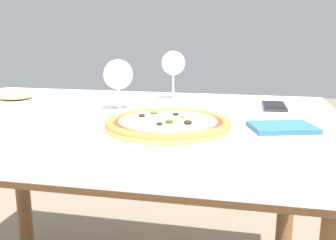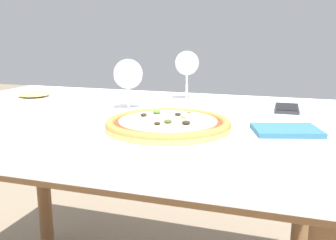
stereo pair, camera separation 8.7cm
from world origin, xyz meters
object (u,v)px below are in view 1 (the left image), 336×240
dining_table (109,146)px  wine_glass_far_left (173,64)px  side_plate (16,99)px  pizza_plate (168,125)px  wine_glass_far_right (117,75)px  cell_phone (274,106)px

dining_table → wine_glass_far_left: wine_glass_far_left is taller
side_plate → pizza_plate: bearing=-26.3°
wine_glass_far_right → dining_table: bearing=-88.7°
wine_glass_far_left → side_plate: 0.55m
wine_glass_far_right → pizza_plate: bearing=-48.9°
pizza_plate → wine_glass_far_left: 0.48m
wine_glass_far_right → cell_phone: bearing=16.0°
dining_table → wine_glass_far_right: bearing=91.3°
dining_table → cell_phone: cell_phone is taller
dining_table → cell_phone: bearing=26.4°
wine_glass_far_left → wine_glass_far_right: bearing=-119.8°
dining_table → pizza_plate: size_ratio=3.99×
cell_phone → side_plate: (-0.86, -0.07, 0.01)m
dining_table → wine_glass_far_right: size_ratio=8.47×
dining_table → pizza_plate: 0.27m
wine_glass_far_left → cell_phone: 0.37m
dining_table → cell_phone: size_ratio=8.97×
wine_glass_far_right → cell_phone: wine_glass_far_right is taller
pizza_plate → wine_glass_far_left: bearing=99.6°
wine_glass_far_left → side_plate: wine_glass_far_left is taller
cell_phone → side_plate: bearing=-175.0°
wine_glass_far_right → side_plate: size_ratio=0.81×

